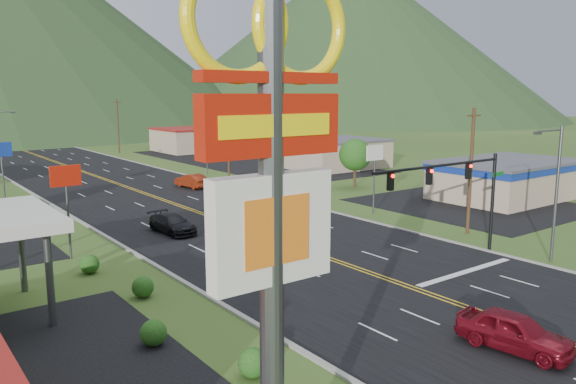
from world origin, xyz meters
TOP-DOWN VIEW (x-y plane):
  - pylon_sign at (-17.00, 2.00)m, footprint 4.32×0.60m
  - traffic_signal at (6.48, 14.00)m, footprint 13.10×0.43m
  - streetlight_east at (11.18, 10.00)m, footprint 3.28×0.25m
  - building_east_near at (30.00, 25.00)m, footprint 15.40×10.40m
  - building_east_mid at (32.00, 55.00)m, footprint 14.40×11.40m
  - building_east_far at (28.00, 90.00)m, footprint 16.40×12.40m
  - pole_sign_west_a at (-14.00, 30.00)m, footprint 2.00×0.18m
  - pole_sign_west_b at (-14.00, 52.00)m, footprint 2.00×0.18m
  - pole_sign_east_a at (13.00, 28.00)m, footprint 2.00×0.18m
  - pole_sign_east_b at (13.00, 60.00)m, footprint 2.00×0.18m
  - tree_east_a at (22.00, 40.00)m, footprint 3.84×3.84m
  - tree_east_b at (26.00, 78.00)m, footprint 3.84×3.84m
  - utility_pole_a at (13.50, 18.00)m, footprint 1.60×0.28m
  - utility_pole_b at (13.50, 55.00)m, footprint 1.60×0.28m
  - utility_pole_c at (13.50, 95.00)m, footprint 1.60×0.28m
  - utility_pole_d at (13.50, 135.00)m, footprint 1.60×0.28m
  - mountain_ne at (147.84, 176.19)m, footprint 180.00×180.00m
  - car_red_near at (-2.60, 4.11)m, footprint 2.74×5.21m
  - car_dark_mid at (-5.38, 32.33)m, footprint 2.48×5.25m
  - car_red_far at (6.08, 51.20)m, footprint 2.36×5.15m

SIDE VIEW (x-z plane):
  - car_dark_mid at x=-5.38m, z-range 0.00..1.48m
  - car_red_far at x=6.08m, z-range 0.00..1.64m
  - car_red_near at x=-2.60m, z-range 0.00..1.69m
  - building_east_mid at x=32.00m, z-range 0.01..4.31m
  - building_east_far at x=28.00m, z-range 0.01..4.51m
  - building_east_near at x=30.00m, z-range 0.22..4.32m
  - tree_east_a at x=22.00m, z-range 0.98..6.80m
  - tree_east_b at x=26.00m, z-range 0.98..6.80m
  - pole_sign_west_a at x=-14.00m, z-range 1.85..8.25m
  - pole_sign_west_b at x=-14.00m, z-range 1.85..8.25m
  - pole_sign_east_a at x=13.00m, z-range 1.85..8.25m
  - pole_sign_east_b at x=13.00m, z-range 1.85..8.25m
  - utility_pole_a at x=13.50m, z-range 0.13..10.13m
  - utility_pole_b at x=13.50m, z-range 0.13..10.13m
  - utility_pole_c at x=13.50m, z-range 0.13..10.13m
  - utility_pole_d at x=13.50m, z-range 0.13..10.13m
  - streetlight_east at x=11.18m, z-range 0.68..9.68m
  - traffic_signal at x=6.48m, z-range 1.83..8.83m
  - pylon_sign at x=-17.00m, z-range 2.30..16.30m
  - mountain_ne at x=147.84m, z-range 0.00..70.00m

